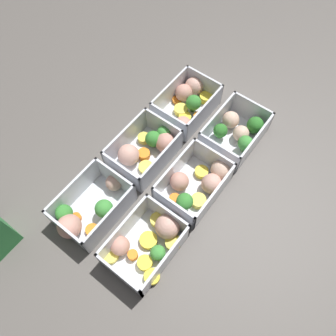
{
  "coord_description": "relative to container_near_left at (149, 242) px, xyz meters",
  "views": [
    {
      "loc": [
        -0.27,
        -0.21,
        0.66
      ],
      "look_at": [
        0.0,
        0.0,
        0.02
      ],
      "focal_mm": 35.0,
      "sensor_mm": 36.0,
      "label": 1
    }
  ],
  "objects": [
    {
      "name": "ground_plane",
      "position": [
        0.16,
        0.07,
        -0.02
      ],
      "size": [
        4.0,
        4.0,
        0.0
      ],
      "primitive_type": "plane",
      "color": "#56514C"
    },
    {
      "name": "container_near_right",
      "position": [
        0.33,
        -0.0,
        0.0
      ],
      "size": [
        0.15,
        0.11,
        0.07
      ],
      "color": "silver",
      "rests_on": "ground_plane"
    },
    {
      "name": "container_near_center",
      "position": [
        0.17,
        -0.01,
        0.0
      ],
      "size": [
        0.18,
        0.12,
        0.07
      ],
      "color": "silver",
      "rests_on": "ground_plane"
    },
    {
      "name": "container_far_right",
      "position": [
        0.33,
        0.14,
        0.0
      ],
      "size": [
        0.17,
        0.11,
        0.07
      ],
      "color": "silver",
      "rests_on": "ground_plane"
    },
    {
      "name": "container_far_left",
      "position": [
        -0.02,
        0.14,
        0.0
      ],
      "size": [
        0.18,
        0.11,
        0.07
      ],
      "color": "silver",
      "rests_on": "ground_plane"
    },
    {
      "name": "container_near_left",
      "position": [
        0.0,
        0.0,
        0.0
      ],
      "size": [
        0.17,
        0.13,
        0.07
      ],
      "color": "silver",
      "rests_on": "ground_plane"
    },
    {
      "name": "container_far_center",
      "position": [
        0.17,
        0.14,
        0.0
      ],
      "size": [
        0.16,
        0.11,
        0.07
      ],
      "color": "silver",
      "rests_on": "ground_plane"
    }
  ]
}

